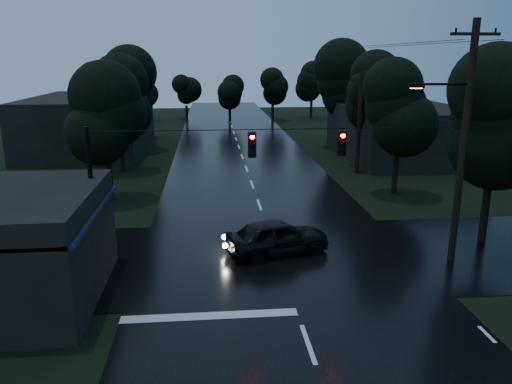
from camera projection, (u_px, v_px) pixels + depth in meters
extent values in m
cube|color=black|center=(247.00, 169.00, 39.33)|extent=(12.00, 120.00, 0.02)
cube|color=black|center=(277.00, 257.00, 22.03)|extent=(60.00, 9.00, 0.02)
cube|color=black|center=(6.00, 215.00, 17.40)|extent=(6.00, 7.00, 0.12)
cube|color=black|center=(94.00, 213.00, 17.67)|extent=(0.30, 7.00, 0.15)
cylinder|color=black|center=(71.00, 295.00, 15.22)|extent=(0.10, 0.10, 3.00)
cylinder|color=black|center=(108.00, 230.00, 20.98)|extent=(0.10, 0.10, 3.00)
cube|color=#FFE366|center=(85.00, 247.00, 16.41)|extent=(0.06, 1.60, 0.50)
cube|color=#FFE366|center=(101.00, 221.00, 19.01)|extent=(0.06, 1.20, 0.50)
cube|color=black|center=(401.00, 132.00, 43.87)|extent=(10.00, 14.00, 4.40)
cube|color=black|center=(91.00, 123.00, 47.01)|extent=(10.00, 16.00, 5.00)
cylinder|color=black|center=(463.00, 146.00, 20.44)|extent=(0.30, 0.30, 10.00)
cube|color=black|center=(475.00, 34.00, 19.29)|extent=(2.00, 0.12, 0.12)
cylinder|color=black|center=(443.00, 84.00, 19.69)|extent=(2.20, 0.10, 0.10)
cube|color=black|center=(416.00, 86.00, 19.60)|extent=(0.60, 0.25, 0.18)
cube|color=#FFB266|center=(416.00, 88.00, 19.63)|extent=(0.45, 0.18, 0.03)
cylinder|color=black|center=(359.00, 124.00, 37.18)|extent=(0.30, 0.30, 7.50)
cube|color=black|center=(361.00, 80.00, 36.36)|extent=(2.00, 0.12, 0.12)
cylinder|color=black|center=(93.00, 203.00, 19.60)|extent=(0.18, 0.18, 6.00)
cylinder|color=black|center=(282.00, 129.00, 19.55)|extent=(15.00, 0.03, 0.03)
cube|color=black|center=(252.00, 145.00, 19.60)|extent=(0.32, 0.25, 1.00)
sphere|color=#FF0C07|center=(252.00, 145.00, 19.46)|extent=(0.18, 0.18, 0.18)
cube|color=black|center=(342.00, 143.00, 19.93)|extent=(0.32, 0.25, 1.00)
sphere|color=#FF0C07|center=(343.00, 144.00, 19.78)|extent=(0.18, 0.18, 0.18)
cylinder|color=black|center=(485.00, 213.00, 23.53)|extent=(0.36, 0.36, 2.80)
sphere|color=black|center=(494.00, 142.00, 22.64)|extent=(4.48, 4.48, 4.48)
sphere|color=black|center=(497.00, 116.00, 22.33)|extent=(4.48, 4.48, 4.48)
sphere|color=black|center=(500.00, 88.00, 22.02)|extent=(4.48, 4.48, 4.48)
cylinder|color=black|center=(110.00, 181.00, 30.50)|extent=(0.36, 0.36, 2.45)
sphere|color=black|center=(106.00, 132.00, 29.73)|extent=(3.92, 3.92, 3.92)
sphere|color=black|center=(105.00, 115.00, 29.45)|extent=(3.92, 3.92, 3.92)
sphere|color=black|center=(103.00, 97.00, 29.18)|extent=(3.92, 3.92, 3.92)
cylinder|color=black|center=(121.00, 155.00, 38.11)|extent=(0.36, 0.36, 2.62)
sphere|color=black|center=(118.00, 113.00, 37.28)|extent=(4.20, 4.20, 4.20)
sphere|color=black|center=(117.00, 98.00, 36.99)|extent=(4.20, 4.20, 4.20)
sphere|color=black|center=(116.00, 82.00, 36.69)|extent=(4.20, 4.20, 4.20)
cylinder|color=black|center=(132.00, 134.00, 47.65)|extent=(0.36, 0.36, 2.80)
sphere|color=black|center=(130.00, 98.00, 46.76)|extent=(4.48, 4.48, 4.48)
sphere|color=black|center=(129.00, 85.00, 46.45)|extent=(4.48, 4.48, 4.48)
sphere|color=black|center=(128.00, 72.00, 46.13)|extent=(4.48, 4.48, 4.48)
cylinder|color=black|center=(395.00, 173.00, 32.11)|extent=(0.36, 0.36, 2.62)
sphere|color=black|center=(399.00, 124.00, 31.28)|extent=(4.20, 4.20, 4.20)
sphere|color=black|center=(400.00, 106.00, 30.99)|extent=(4.20, 4.20, 4.20)
sphere|color=black|center=(401.00, 87.00, 30.69)|extent=(4.20, 4.20, 4.20)
cylinder|color=black|center=(366.00, 150.00, 39.83)|extent=(0.36, 0.36, 2.80)
sphere|color=black|center=(369.00, 107.00, 38.94)|extent=(4.48, 4.48, 4.48)
sphere|color=black|center=(370.00, 91.00, 38.63)|extent=(4.48, 4.48, 4.48)
sphere|color=black|center=(370.00, 75.00, 38.32)|extent=(4.48, 4.48, 4.48)
cylinder|color=black|center=(341.00, 131.00, 49.47)|extent=(0.36, 0.36, 2.97)
sphere|color=black|center=(343.00, 94.00, 48.53)|extent=(4.76, 4.76, 4.76)
sphere|color=black|center=(343.00, 80.00, 48.20)|extent=(4.76, 4.76, 4.76)
sphere|color=black|center=(344.00, 67.00, 47.86)|extent=(4.76, 4.76, 4.76)
imported|color=black|center=(277.00, 236.00, 22.26)|extent=(4.98, 3.06, 1.58)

